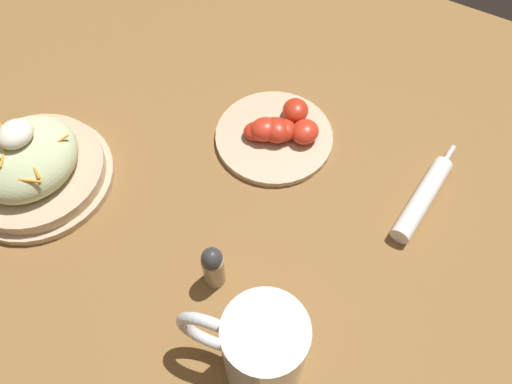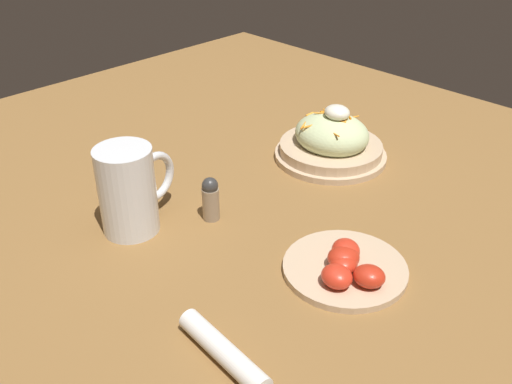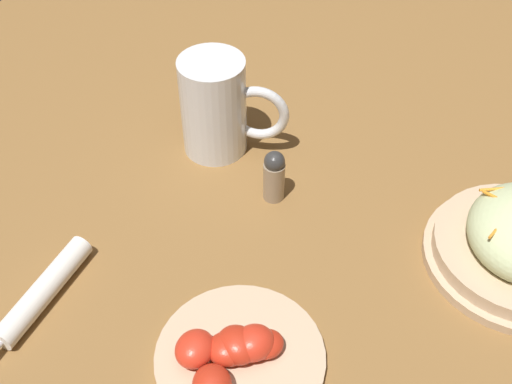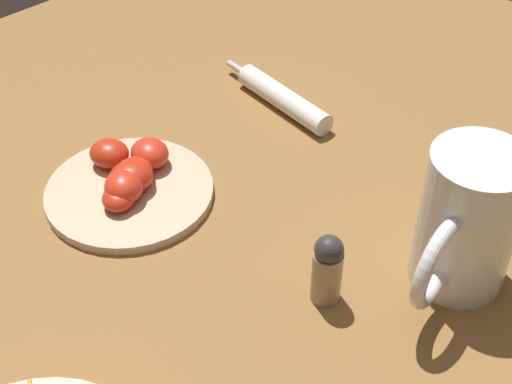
{
  "view_description": "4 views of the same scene",
  "coord_description": "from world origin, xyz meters",
  "px_view_note": "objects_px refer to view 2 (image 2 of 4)",
  "views": [
    {
      "loc": [
        -0.17,
        -0.25,
        0.62
      ],
      "look_at": [
        0.13,
        -0.08,
        0.07
      ],
      "focal_mm": 36.29,
      "sensor_mm": 36.0,
      "label": 1
    },
    {
      "loc": [
        0.64,
        -0.58,
        0.52
      ],
      "look_at": [
        0.12,
        -0.06,
        0.08
      ],
      "focal_mm": 40.69,
      "sensor_mm": 36.0,
      "label": 2
    },
    {
      "loc": [
        0.58,
        0.1,
        0.6
      ],
      "look_at": [
        0.11,
        -0.07,
        0.08
      ],
      "focal_mm": 44.88,
      "sensor_mm": 36.0,
      "label": 3
    },
    {
      "loc": [
        -0.25,
        0.28,
        0.52
      ],
      "look_at": [
        0.12,
        -0.08,
        0.07
      ],
      "focal_mm": 51.7,
      "sensor_mm": 36.0,
      "label": 4
    }
  ],
  "objects_px": {
    "salad_plate": "(331,142)",
    "beer_mug": "(129,194)",
    "napkin_roll": "(224,352)",
    "salt_shaker": "(211,198)",
    "tomato_plate": "(346,266)"
  },
  "relations": [
    {
      "from": "salad_plate",
      "to": "napkin_roll",
      "type": "xyz_separation_m",
      "value": [
        0.24,
        -0.49,
        -0.02
      ]
    },
    {
      "from": "salt_shaker",
      "to": "tomato_plate",
      "type": "bearing_deg",
      "value": 9.54
    },
    {
      "from": "salt_shaker",
      "to": "salad_plate",
      "type": "bearing_deg",
      "value": 89.26
    },
    {
      "from": "beer_mug",
      "to": "tomato_plate",
      "type": "bearing_deg",
      "value": 25.36
    },
    {
      "from": "salad_plate",
      "to": "beer_mug",
      "type": "bearing_deg",
      "value": -99.86
    },
    {
      "from": "napkin_roll",
      "to": "tomato_plate",
      "type": "relative_size",
      "value": 1.03
    },
    {
      "from": "tomato_plate",
      "to": "beer_mug",
      "type": "bearing_deg",
      "value": -154.64
    },
    {
      "from": "tomato_plate",
      "to": "salad_plate",
      "type": "bearing_deg",
      "value": 132.25
    },
    {
      "from": "tomato_plate",
      "to": "salt_shaker",
      "type": "height_order",
      "value": "salt_shaker"
    },
    {
      "from": "beer_mug",
      "to": "napkin_roll",
      "type": "bearing_deg",
      "value": -15.26
    },
    {
      "from": "tomato_plate",
      "to": "salt_shaker",
      "type": "bearing_deg",
      "value": -170.46
    },
    {
      "from": "napkin_roll",
      "to": "salt_shaker",
      "type": "xyz_separation_m",
      "value": [
        -0.24,
        0.19,
        0.02
      ]
    },
    {
      "from": "beer_mug",
      "to": "salt_shaker",
      "type": "distance_m",
      "value": 0.13
    },
    {
      "from": "napkin_roll",
      "to": "salt_shaker",
      "type": "height_order",
      "value": "salt_shaker"
    },
    {
      "from": "beer_mug",
      "to": "salad_plate",
      "type": "bearing_deg",
      "value": 80.14
    }
  ]
}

